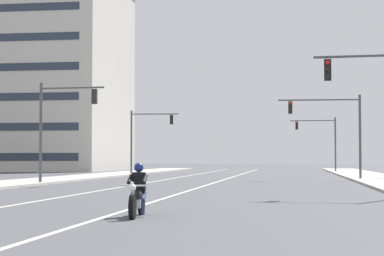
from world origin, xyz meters
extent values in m
cube|color=beige|center=(0.19, 45.00, 0.00)|extent=(0.16, 100.00, 0.01)
cube|color=beige|center=(-4.12, 45.00, 0.00)|extent=(0.16, 100.00, 0.01)
cube|color=#ADA89E|center=(-11.54, 40.00, 0.07)|extent=(4.40, 110.00, 0.14)
cylinder|color=black|center=(1.11, 10.96, 0.32)|extent=(0.16, 0.65, 0.64)
cylinder|color=black|center=(1.02, 12.51, 0.32)|extent=(0.16, 0.65, 0.64)
cylinder|color=silver|center=(1.11, 11.06, 0.64)|extent=(0.09, 0.33, 0.68)
sphere|color=white|center=(1.12, 10.91, 0.82)|extent=(0.20, 0.20, 0.20)
cylinder|color=silver|center=(1.11, 11.11, 0.87)|extent=(0.70, 0.09, 0.04)
ellipsoid|color=black|center=(1.07, 11.61, 0.60)|extent=(0.35, 0.58, 0.28)
cube|color=silver|center=(1.07, 11.73, 0.37)|extent=(0.27, 0.45, 0.24)
cube|color=black|center=(1.05, 12.05, 0.54)|extent=(0.31, 0.54, 0.12)
cube|color=black|center=(1.02, 12.46, 0.62)|extent=(0.22, 0.37, 0.08)
cylinder|color=silver|center=(0.90, 12.13, 0.30)|extent=(0.11, 0.55, 0.08)
cube|color=black|center=(1.05, 12.01, 0.92)|extent=(0.37, 0.26, 0.56)
sphere|color=navy|center=(1.05, 11.99, 1.33)|extent=(0.26, 0.26, 0.26)
cylinder|color=navy|center=(1.20, 11.88, 0.54)|extent=(0.17, 0.45, 0.30)
cylinder|color=navy|center=(1.23, 11.70, 0.24)|extent=(0.12, 0.16, 0.35)
cylinder|color=black|center=(1.26, 11.77, 1.02)|extent=(0.13, 0.53, 0.27)
cylinder|color=navy|center=(0.92, 11.87, 0.54)|extent=(0.17, 0.45, 0.30)
cylinder|color=navy|center=(0.91, 11.68, 0.24)|extent=(0.12, 0.16, 0.35)
cylinder|color=black|center=(0.87, 11.74, 1.02)|extent=(0.13, 0.53, 0.27)
cylinder|color=#47474C|center=(8.08, 23.01, 5.85)|extent=(3.93, 0.33, 0.11)
cube|color=black|center=(6.71, 23.09, 5.30)|extent=(0.31, 0.26, 0.90)
sphere|color=red|center=(6.70, 22.93, 5.60)|extent=(0.18, 0.18, 0.18)
sphere|color=black|center=(6.70, 22.93, 5.30)|extent=(0.18, 0.18, 0.18)
sphere|color=black|center=(6.70, 22.93, 5.00)|extent=(0.18, 0.18, 0.18)
cylinder|color=#47474C|center=(-10.01, 34.27, 3.10)|extent=(0.18, 0.18, 6.20)
cylinder|color=#47474C|center=(-7.99, 34.14, 5.85)|extent=(4.05, 0.38, 0.11)
cube|color=black|center=(-6.57, 34.05, 5.30)|extent=(0.32, 0.26, 0.90)
sphere|color=red|center=(-6.56, 34.20, 5.60)|extent=(0.18, 0.18, 0.18)
sphere|color=black|center=(-6.56, 34.20, 5.30)|extent=(0.18, 0.18, 0.18)
sphere|color=black|center=(-6.56, 34.20, 5.00)|extent=(0.18, 0.18, 0.18)
cylinder|color=#47474C|center=(10.07, 45.22, 3.10)|extent=(0.18, 0.18, 6.20)
cylinder|color=#47474C|center=(7.13, 45.12, 5.85)|extent=(5.88, 0.30, 0.11)
cube|color=black|center=(5.07, 45.06, 5.30)|extent=(0.31, 0.25, 0.90)
sphere|color=red|center=(5.08, 44.90, 5.60)|extent=(0.18, 0.18, 0.18)
sphere|color=black|center=(5.08, 44.90, 5.30)|extent=(0.18, 0.18, 0.18)
sphere|color=black|center=(5.08, 44.90, 5.00)|extent=(0.18, 0.18, 0.18)
cylinder|color=#47474C|center=(-10.19, 59.42, 3.10)|extent=(0.18, 0.18, 6.20)
cylinder|color=#47474C|center=(-7.90, 59.58, 5.85)|extent=(4.58, 0.43, 0.11)
cube|color=black|center=(-6.30, 59.69, 5.30)|extent=(0.32, 0.26, 0.90)
sphere|color=red|center=(-6.31, 59.85, 5.60)|extent=(0.18, 0.18, 0.18)
sphere|color=black|center=(-6.31, 59.85, 5.30)|extent=(0.18, 0.18, 0.18)
sphere|color=black|center=(-6.31, 59.85, 5.00)|extent=(0.18, 0.18, 0.18)
cylinder|color=#47474C|center=(9.99, 73.73, 3.10)|extent=(0.18, 0.18, 6.20)
cylinder|color=#47474C|center=(7.47, 73.74, 5.85)|extent=(5.04, 0.13, 0.11)
cube|color=black|center=(5.70, 73.75, 5.30)|extent=(0.30, 0.24, 0.90)
sphere|color=red|center=(5.70, 73.60, 5.60)|extent=(0.18, 0.18, 0.18)
sphere|color=black|center=(5.70, 73.60, 5.30)|extent=(0.18, 0.18, 0.18)
sphere|color=black|center=(5.70, 73.60, 5.00)|extent=(0.18, 0.18, 0.18)
cube|color=beige|center=(-27.39, 82.00, 12.25)|extent=(19.72, 21.84, 24.50)
cube|color=#283342|center=(-27.39, 71.05, 1.75)|extent=(16.56, 0.06, 0.90)
cube|color=#283342|center=(-27.39, 71.05, 5.25)|extent=(16.56, 0.06, 0.90)
cube|color=#283342|center=(-27.39, 71.05, 8.75)|extent=(16.56, 0.06, 0.90)
cube|color=#283342|center=(-27.39, 71.05, 12.25)|extent=(16.56, 0.06, 0.90)
cube|color=#283342|center=(-27.39, 71.05, 15.75)|extent=(16.56, 0.06, 0.90)
cube|color=#283342|center=(-27.39, 71.05, 19.25)|extent=(16.56, 0.06, 0.90)
camera|label=1|loc=(5.23, -6.90, 1.58)|focal=65.88mm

